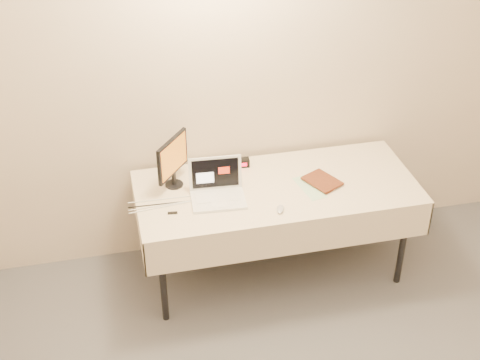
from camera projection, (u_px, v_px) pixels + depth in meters
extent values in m
cube|color=beige|center=(261.00, 73.00, 4.44)|extent=(4.00, 0.10, 2.70)
cylinder|color=black|center=(163.00, 279.00, 4.23)|extent=(0.04, 0.04, 0.69)
cylinder|color=black|center=(403.00, 243.00, 4.54)|extent=(0.04, 0.04, 0.69)
cylinder|color=black|center=(152.00, 224.00, 4.71)|extent=(0.04, 0.04, 0.69)
cylinder|color=black|center=(370.00, 195.00, 5.02)|extent=(0.04, 0.04, 0.69)
cube|color=gray|center=(277.00, 190.00, 4.42)|extent=(1.80, 0.75, 0.04)
cube|color=beige|center=(277.00, 187.00, 4.41)|extent=(1.86, 0.81, 0.01)
cube|color=beige|center=(293.00, 239.00, 4.16)|extent=(1.86, 0.01, 0.25)
cube|color=beige|center=(261.00, 171.00, 4.81)|extent=(1.86, 0.01, 0.25)
cube|color=beige|center=(138.00, 221.00, 4.31)|extent=(0.01, 0.81, 0.25)
cube|color=beige|center=(404.00, 185.00, 4.65)|extent=(0.01, 0.81, 0.25)
cube|color=white|center=(218.00, 200.00, 4.26)|extent=(0.36, 0.26, 0.02)
cube|color=white|center=(215.00, 173.00, 4.31)|extent=(0.35, 0.07, 0.22)
cube|color=black|center=(215.00, 173.00, 4.31)|extent=(0.30, 0.05, 0.19)
cylinder|color=black|center=(174.00, 184.00, 4.42)|extent=(0.17, 0.17, 0.01)
cube|color=black|center=(174.00, 178.00, 4.39)|extent=(0.03, 0.03, 0.09)
cube|color=black|center=(172.00, 156.00, 4.30)|extent=(0.23, 0.28, 0.26)
cube|color=#C66E17|center=(172.00, 156.00, 4.30)|extent=(0.19, 0.24, 0.22)
imported|color=#963F1B|center=(314.00, 172.00, 4.33)|extent=(0.17, 0.10, 0.24)
cube|color=black|center=(239.00, 163.00, 4.60)|extent=(0.14, 0.07, 0.06)
cube|color=#FF0C28|center=(240.00, 165.00, 4.57)|extent=(0.10, 0.01, 0.03)
ellipsoid|color=#B7B7B9|center=(280.00, 209.00, 4.17)|extent=(0.08, 0.10, 0.02)
cube|color=#B3E1B4|center=(310.00, 187.00, 4.39)|extent=(0.16, 0.31, 0.00)
cube|color=black|center=(173.00, 213.00, 4.15)|extent=(0.06, 0.02, 0.01)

